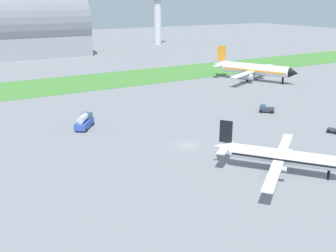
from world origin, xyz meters
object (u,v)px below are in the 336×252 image
at_px(fuel_truck_by_runway, 84,121).
at_px(baggage_cart_midfield, 334,130).
at_px(airplane_parked_jet_far, 254,69).
at_px(airplane_foreground_turboprop, 280,156).
at_px(control_tower, 158,13).
at_px(pushback_tug_near_gate, 266,109).

bearing_deg(fuel_truck_by_runway, baggage_cart_midfield, -86.05).
xyz_separation_m(airplane_parked_jet_far, fuel_truck_by_runway, (-68.52, -22.03, -2.42)).
distance_m(baggage_cart_midfield, fuel_truck_by_runway, 53.35).
relative_size(airplane_parked_jet_far, airplane_foreground_turboprop, 1.35).
bearing_deg(control_tower, airplane_foreground_turboprop, -113.65).
bearing_deg(airplane_foreground_turboprop, pushback_tug_near_gate, 101.99).
bearing_deg(control_tower, baggage_cart_midfield, -107.45).
bearing_deg(fuel_truck_by_runway, airplane_parked_jet_far, -33.90).
bearing_deg(pushback_tug_near_gate, airplane_foreground_turboprop, 93.34).
bearing_deg(control_tower, fuel_truck_by_runway, -124.79).
bearing_deg(baggage_cart_midfield, pushback_tug_near_gate, -18.62).
height_order(fuel_truck_by_runway, control_tower, control_tower).
relative_size(airplane_foreground_turboprop, baggage_cart_midfield, 7.64).
relative_size(airplane_parked_jet_far, baggage_cart_midfield, 10.34).
bearing_deg(airplane_parked_jet_far, control_tower, 141.34).
height_order(airplane_parked_jet_far, pushback_tug_near_gate, airplane_parked_jet_far).
bearing_deg(fuel_truck_by_runway, pushback_tug_near_gate, -65.48).
height_order(baggage_cart_midfield, control_tower, control_tower).
relative_size(fuel_truck_by_runway, control_tower, 0.21).
bearing_deg(pushback_tug_near_gate, airplane_parked_jet_far, -83.71).
distance_m(airplane_parked_jet_far, airplane_foreground_turboprop, 78.65).
xyz_separation_m(airplane_parked_jet_far, pushback_tug_near_gate, (-25.15, -32.65, -3.09)).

